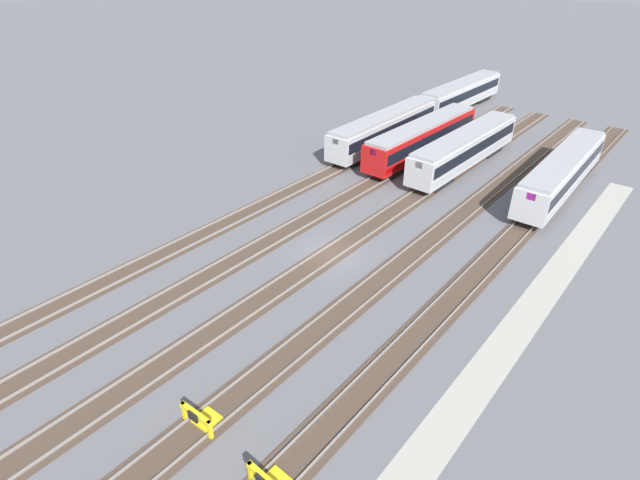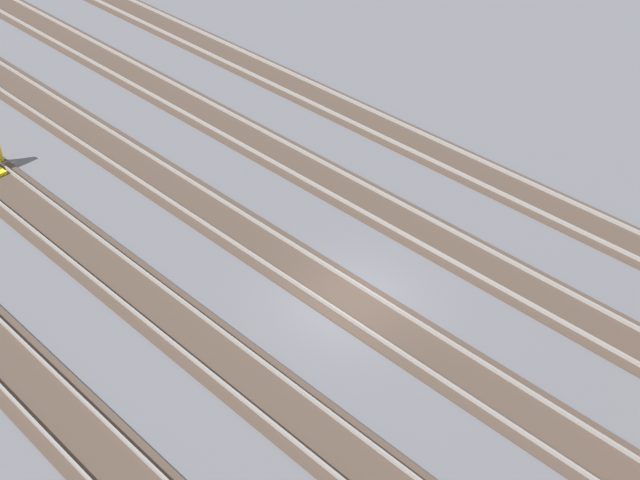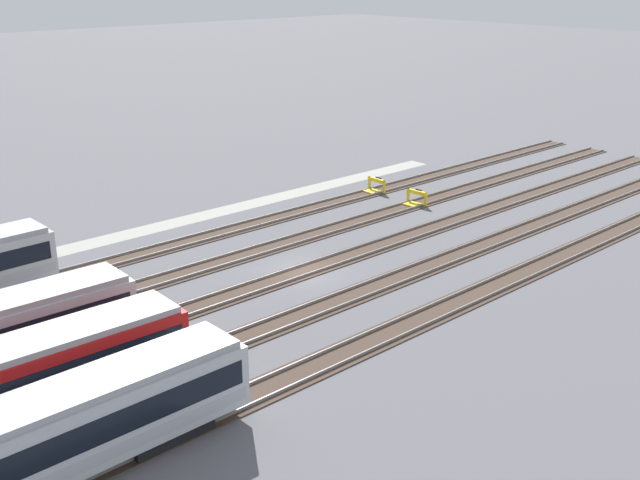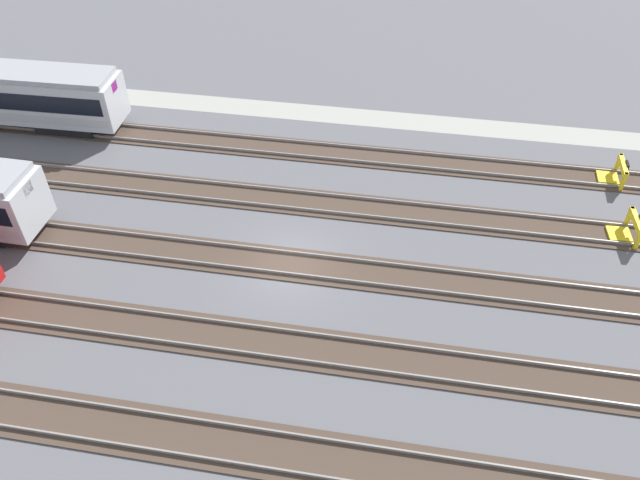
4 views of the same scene
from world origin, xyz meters
name	(u,v)px [view 3 (image 3 of 4)]	position (x,y,z in m)	size (l,w,h in m)	color
ground_plane	(304,272)	(0.00, 0.00, 0.00)	(400.00, 400.00, 0.00)	#5B5B60
service_walkway	(186,220)	(0.00, -13.79, 0.00)	(54.00, 2.00, 0.01)	#9E9E93
rail_track_nearest	(218,234)	(0.00, -9.51, 0.04)	(90.00, 2.23, 0.21)	#47382D
rail_track_near_inner	(258,251)	(0.00, -4.76, 0.04)	(90.00, 2.23, 0.21)	#47382D
rail_track_middle	(304,271)	(0.00, 0.00, 0.04)	(90.00, 2.24, 0.21)	#47382D
rail_track_far_inner	(356,294)	(0.00, 4.76, 0.04)	(90.00, 2.23, 0.21)	#47382D
rail_track_farthest	(418,321)	(0.00, 9.51, 0.04)	(90.00, 2.23, 0.21)	#47382D
subway_car_front_row_centre	(23,448)	(21.34, 9.52, 2.04)	(18.03, 3.00, 3.70)	#B7BABF
bumper_stop_nearest_track	(375,186)	(-16.23, -9.52, 0.51)	(1.36, 2.01, 1.22)	yellow
bumper_stop_near_inner_track	(415,199)	(-16.00, -4.74, 0.51)	(1.38, 2.01, 1.22)	yellow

